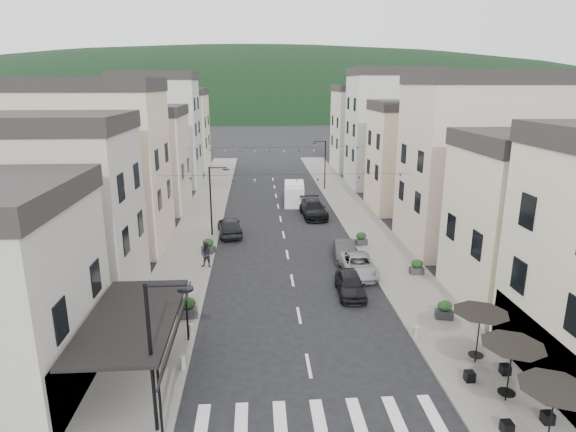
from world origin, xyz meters
name	(u,v)px	position (x,y,z in m)	size (l,w,h in m)	color
sidewalk_left	(203,217)	(-7.50, 32.00, 0.06)	(4.00, 76.00, 0.12)	slate
sidewalk_right	(355,214)	(7.50, 32.00, 0.06)	(4.00, 76.00, 0.12)	slate
hill_backdrop	(259,105)	(0.00, 300.00, 0.00)	(640.00, 360.00, 70.00)	black
boutique_awning	(138,320)	(-7.25, 5.00, 3.11)	(3.77, 7.50, 3.28)	black
buildings_row_left	(138,148)	(-14.50, 37.75, 6.12)	(10.20, 54.16, 14.00)	beige
buildings_row_right	(414,145)	(14.50, 36.59, 6.32)	(10.20, 54.16, 14.50)	beige
cafe_terrace	(512,351)	(7.70, 2.80, 2.36)	(2.50, 8.10, 2.53)	black
streetlamp_left_near	(158,343)	(-5.82, 2.00, 3.70)	(1.70, 0.56, 6.00)	black
streetlamp_left_far	(214,194)	(-5.82, 26.00, 3.70)	(1.70, 0.56, 6.00)	black
streetlamp_right_far	(323,160)	(5.82, 44.00, 3.70)	(1.70, 0.56, 6.00)	black
bollards	(310,364)	(0.00, 5.50, 0.42)	(11.66, 10.26, 0.60)	gray
bunting_near	(286,179)	(0.00, 22.00, 5.65)	(19.00, 0.28, 0.62)	black
bunting_far	(277,151)	(0.00, 38.00, 5.65)	(19.00, 0.28, 0.62)	black
parked_car_a	(350,284)	(3.39, 13.59, 0.68)	(1.61, 4.01, 1.37)	black
parked_car_b	(344,250)	(4.14, 19.78, 0.66)	(1.41, 4.04, 1.33)	#2E2E30
parked_car_c	(358,265)	(4.56, 16.81, 0.65)	(2.17, 4.71, 1.31)	#94979C
parked_car_d	(313,209)	(3.25, 31.65, 0.80)	(2.23, 5.48, 1.59)	black
parked_car_e	(230,226)	(-4.60, 26.25, 0.81)	(1.91, 4.74, 1.62)	black
delivery_van	(294,193)	(1.79, 37.14, 1.21)	(2.38, 5.26, 2.46)	white
pedestrian_a	(141,318)	(-8.29, 9.37, 0.99)	(0.63, 0.42, 1.74)	black
pedestrian_b	(207,255)	(-5.80, 18.46, 1.03)	(0.89, 0.69, 1.82)	black
planter_la	(187,308)	(-6.15, 10.94, 0.70)	(1.13, 0.71, 1.20)	#323134
planter_lb	(208,246)	(-6.00, 21.62, 0.65)	(1.09, 0.80, 1.09)	#2C2C2F
planter_ra	(444,310)	(7.88, 9.90, 0.63)	(1.03, 0.70, 1.05)	#2A2A2C
planter_rb	(417,267)	(8.46, 16.29, 0.62)	(0.93, 0.52, 1.02)	#323134
planter_rc	(361,239)	(6.00, 22.55, 0.63)	(1.06, 0.80, 1.06)	#313133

